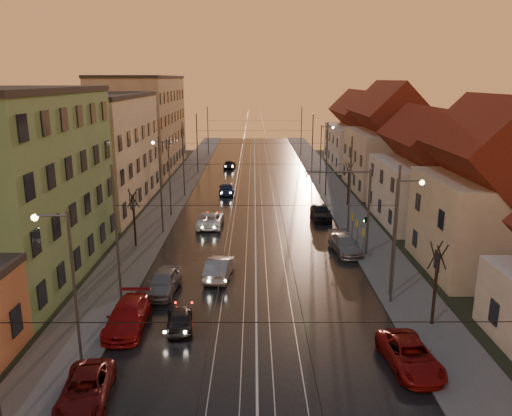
{
  "coord_description": "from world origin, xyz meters",
  "views": [
    {
      "loc": [
        -0.13,
        -20.31,
        13.95
      ],
      "look_at": [
        0.04,
        21.57,
        3.06
      ],
      "focal_mm": 35.0,
      "sensor_mm": 36.0,
      "label": 1
    }
  ],
  "objects_px": {
    "parked_right_0": "(410,355)",
    "driving_car_4": "(230,164)",
    "street_lamp_0": "(67,274)",
    "street_lamp_3": "(323,149)",
    "parked_left_3": "(163,282)",
    "street_lamp_2": "(166,170)",
    "driving_car_1": "(219,268)",
    "parked_left_1": "(85,390)",
    "driving_car_3": "(227,189)",
    "parked_right_1": "(345,244)",
    "driving_car_2": "(210,220)",
    "parked_right_2": "(321,212)",
    "street_lamp_1": "(399,226)",
    "traffic_light_mast": "(356,200)",
    "driving_car_0": "(180,318)",
    "parked_left_2": "(127,317)"
  },
  "relations": [
    {
      "from": "street_lamp_0",
      "to": "parked_right_1",
      "type": "xyz_separation_m",
      "value": [
        16.5,
        16.67,
        -4.19
      ]
    },
    {
      "from": "street_lamp_0",
      "to": "parked_right_0",
      "type": "distance_m",
      "value": 17.23
    },
    {
      "from": "driving_car_0",
      "to": "driving_car_4",
      "type": "height_order",
      "value": "driving_car_4"
    },
    {
      "from": "driving_car_1",
      "to": "parked_right_1",
      "type": "xyz_separation_m",
      "value": [
        10.04,
        5.31,
        -0.07
      ]
    },
    {
      "from": "parked_right_1",
      "to": "parked_right_2",
      "type": "distance_m",
      "value": 10.11
    },
    {
      "from": "driving_car_4",
      "to": "parked_right_0",
      "type": "xyz_separation_m",
      "value": [
        11.63,
        -56.85,
        -0.01
      ]
    },
    {
      "from": "parked_left_2",
      "to": "parked_right_2",
      "type": "distance_m",
      "value": 26.94
    },
    {
      "from": "parked_left_1",
      "to": "parked_left_3",
      "type": "relative_size",
      "value": 1.0
    },
    {
      "from": "street_lamp_2",
      "to": "driving_car_2",
      "type": "xyz_separation_m",
      "value": [
        4.74,
        -3.82,
        -4.17
      ]
    },
    {
      "from": "driving_car_1",
      "to": "parked_left_2",
      "type": "relative_size",
      "value": 0.91
    },
    {
      "from": "street_lamp_3",
      "to": "driving_car_3",
      "type": "relative_size",
      "value": 1.67
    },
    {
      "from": "street_lamp_0",
      "to": "traffic_light_mast",
      "type": "relative_size",
      "value": 1.11
    },
    {
      "from": "street_lamp_0",
      "to": "street_lamp_3",
      "type": "distance_m",
      "value": 47.62
    },
    {
      "from": "street_lamp_1",
      "to": "driving_car_2",
      "type": "xyz_separation_m",
      "value": [
        -13.47,
        16.18,
        -4.17
      ]
    },
    {
      "from": "street_lamp_1",
      "to": "driving_car_1",
      "type": "height_order",
      "value": "street_lamp_1"
    },
    {
      "from": "driving_car_1",
      "to": "driving_car_4",
      "type": "distance_m",
      "value": 45.22
    },
    {
      "from": "driving_car_2",
      "to": "street_lamp_2",
      "type": "bearing_deg",
      "value": -37.58
    },
    {
      "from": "street_lamp_2",
      "to": "driving_car_4",
      "type": "bearing_deg",
      "value": 79.92
    },
    {
      "from": "traffic_light_mast",
      "to": "parked_right_0",
      "type": "relative_size",
      "value": 1.5
    },
    {
      "from": "driving_car_4",
      "to": "driving_car_1",
      "type": "bearing_deg",
      "value": 97.89
    },
    {
      "from": "traffic_light_mast",
      "to": "street_lamp_2",
      "type": "bearing_deg",
      "value": 144.93
    },
    {
      "from": "street_lamp_3",
      "to": "parked_right_2",
      "type": "distance_m",
      "value": 17.89
    },
    {
      "from": "street_lamp_1",
      "to": "driving_car_2",
      "type": "bearing_deg",
      "value": 129.78
    },
    {
      "from": "street_lamp_1",
      "to": "parked_left_2",
      "type": "distance_m",
      "value": 17.52
    },
    {
      "from": "driving_car_1",
      "to": "driving_car_4",
      "type": "bearing_deg",
      "value": -82.24
    },
    {
      "from": "street_lamp_2",
      "to": "driving_car_0",
      "type": "bearing_deg",
      "value": -79.03
    },
    {
      "from": "parked_right_0",
      "to": "driving_car_4",
      "type": "bearing_deg",
      "value": 96.19
    },
    {
      "from": "driving_car_3",
      "to": "parked_right_2",
      "type": "xyz_separation_m",
      "value": [
        10.18,
        -11.59,
        0.09
      ]
    },
    {
      "from": "driving_car_1",
      "to": "street_lamp_0",
      "type": "bearing_deg",
      "value": 66.39
    },
    {
      "from": "parked_left_1",
      "to": "parked_right_0",
      "type": "xyz_separation_m",
      "value": [
        15.2,
        2.69,
        0.04
      ]
    },
    {
      "from": "street_lamp_3",
      "to": "driving_car_2",
      "type": "xyz_separation_m",
      "value": [
        -13.47,
        -19.82,
        -4.17
      ]
    },
    {
      "from": "street_lamp_3",
      "to": "traffic_light_mast",
      "type": "bearing_deg",
      "value": -92.27
    },
    {
      "from": "street_lamp_1",
      "to": "street_lamp_3",
      "type": "bearing_deg",
      "value": 90.0
    },
    {
      "from": "street_lamp_2",
      "to": "street_lamp_3",
      "type": "height_order",
      "value": "same"
    },
    {
      "from": "street_lamp_1",
      "to": "driving_car_0",
      "type": "height_order",
      "value": "street_lamp_1"
    },
    {
      "from": "parked_left_1",
      "to": "driving_car_3",
      "type": "bearing_deg",
      "value": 78.06
    },
    {
      "from": "street_lamp_1",
      "to": "parked_left_3",
      "type": "relative_size",
      "value": 1.77
    },
    {
      "from": "driving_car_1",
      "to": "driving_car_4",
      "type": "xyz_separation_m",
      "value": [
        -1.38,
        45.2,
        -0.08
      ]
    },
    {
      "from": "street_lamp_3",
      "to": "traffic_light_mast",
      "type": "distance_m",
      "value": 28.03
    },
    {
      "from": "street_lamp_3",
      "to": "street_lamp_0",
      "type": "bearing_deg",
      "value": -112.48
    },
    {
      "from": "parked_right_0",
      "to": "parked_left_3",
      "type": "bearing_deg",
      "value": 141.49
    },
    {
      "from": "traffic_light_mast",
      "to": "parked_right_2",
      "type": "bearing_deg",
      "value": 96.95
    },
    {
      "from": "driving_car_2",
      "to": "street_lamp_1",
      "type": "bearing_deg",
      "value": 131.1
    },
    {
      "from": "driving_car_0",
      "to": "driving_car_4",
      "type": "distance_m",
      "value": 52.73
    },
    {
      "from": "street_lamp_1",
      "to": "street_lamp_3",
      "type": "relative_size",
      "value": 1.0
    },
    {
      "from": "street_lamp_1",
      "to": "parked_right_2",
      "type": "xyz_separation_m",
      "value": [
        -2.42,
        18.75,
        -4.1
      ]
    },
    {
      "from": "street_lamp_2",
      "to": "parked_left_3",
      "type": "bearing_deg",
      "value": -81.43
    },
    {
      "from": "street_lamp_0",
      "to": "traffic_light_mast",
      "type": "bearing_deg",
      "value": 43.1
    },
    {
      "from": "street_lamp_0",
      "to": "driving_car_2",
      "type": "distance_m",
      "value": 24.99
    },
    {
      "from": "driving_car_3",
      "to": "parked_left_1",
      "type": "bearing_deg",
      "value": 81.7
    }
  ]
}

